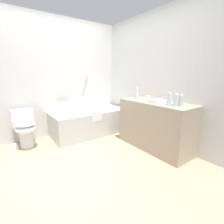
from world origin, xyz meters
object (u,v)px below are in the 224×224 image
(water_bottle_2, at_px, (181,100))
(drinking_glass_0, at_px, (175,102))
(water_bottle_1, at_px, (176,100))
(toilet_paper_roll, at_px, (13,147))
(water_bottle_3, at_px, (169,99))
(sink_faucet, at_px, (164,100))
(sink_basin, at_px, (157,101))
(drinking_glass_1, at_px, (148,98))
(soap_dish, at_px, (138,99))
(water_bottle_0, at_px, (137,93))
(bathtub, at_px, (90,121))
(toilet, at_px, (25,128))

(water_bottle_2, distance_m, drinking_glass_0, 0.10)
(water_bottle_1, height_order, toilet_paper_roll, water_bottle_1)
(water_bottle_3, distance_m, toilet_paper_roll, 2.82)
(sink_faucet, height_order, drinking_glass_0, drinking_glass_0)
(sink_basin, bearing_deg, water_bottle_2, -83.78)
(water_bottle_3, bearing_deg, drinking_glass_1, 81.38)
(sink_basin, xyz_separation_m, water_bottle_2, (0.05, -0.41, 0.06))
(soap_dish, bearing_deg, water_bottle_2, -84.53)
(soap_dish, bearing_deg, water_bottle_0, 61.24)
(sink_basin, bearing_deg, water_bottle_1, -96.50)
(bathtub, bearing_deg, water_bottle_0, -55.18)
(drinking_glass_1, relative_size, toilet_paper_roll, 0.81)
(drinking_glass_0, distance_m, soap_dish, 0.76)
(bathtub, bearing_deg, water_bottle_1, -72.84)
(bathtub, xyz_separation_m, water_bottle_3, (0.55, -1.64, 0.66))
(drinking_glass_0, relative_size, drinking_glass_1, 1.00)
(water_bottle_1, relative_size, drinking_glass_1, 2.22)
(soap_dish, bearing_deg, bathtub, 120.27)
(sink_basin, distance_m, toilet_paper_roll, 2.68)
(water_bottle_2, distance_m, water_bottle_3, 0.17)
(water_bottle_3, xyz_separation_m, soap_dish, (0.00, 0.69, -0.08))
(water_bottle_0, height_order, water_bottle_3, water_bottle_0)
(water_bottle_0, height_order, drinking_glass_1, water_bottle_0)
(toilet, height_order, sink_basin, sink_basin)
(sink_basin, xyz_separation_m, water_bottle_0, (0.01, 0.52, 0.08))
(drinking_glass_0, xyz_separation_m, drinking_glass_1, (-0.00, 0.57, 0.00))
(water_bottle_1, distance_m, soap_dish, 0.82)
(drinking_glass_1, height_order, soap_dish, drinking_glass_1)
(sink_basin, distance_m, soap_dish, 0.43)
(bathtub, distance_m, soap_dish, 1.24)
(bathtub, relative_size, water_bottle_2, 9.04)
(sink_basin, bearing_deg, drinking_glass_0, -81.75)
(water_bottle_1, bearing_deg, toilet, 134.89)
(toilet, xyz_separation_m, drinking_glass_0, (1.93, -1.78, 0.53))
(bathtub, height_order, drinking_glass_0, bathtub)
(sink_basin, height_order, drinking_glass_1, drinking_glass_1)
(toilet, height_order, water_bottle_3, water_bottle_3)
(sink_basin, relative_size, soap_dish, 3.51)
(drinking_glass_0, relative_size, toilet_paper_roll, 0.81)
(sink_faucet, height_order, water_bottle_2, water_bottle_2)
(water_bottle_2, relative_size, drinking_glass_1, 2.04)
(water_bottle_3, relative_size, soap_dish, 2.27)
(water_bottle_1, distance_m, drinking_glass_0, 0.12)
(sink_faucet, distance_m, drinking_glass_1, 0.29)
(toilet, height_order, soap_dish, soap_dish)
(water_bottle_1, bearing_deg, soap_dish, 89.41)
(toilet, bearing_deg, toilet_paper_roll, -85.22)
(bathtub, relative_size, drinking_glass_1, 18.47)
(sink_basin, height_order, water_bottle_1, water_bottle_1)
(bathtub, xyz_separation_m, water_bottle_1, (0.54, -1.76, 0.66))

